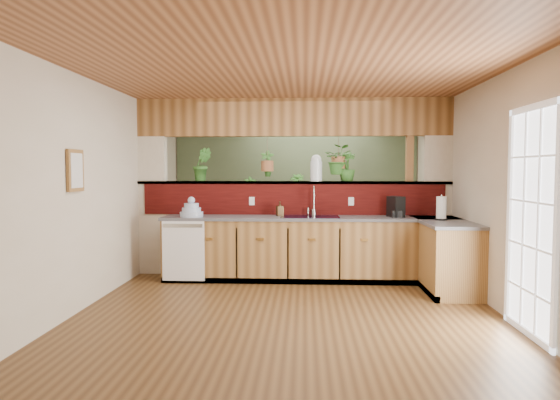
{
  "coord_description": "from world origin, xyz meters",
  "views": [
    {
      "loc": [
        0.17,
        -6.01,
        1.56
      ],
      "look_at": [
        -0.16,
        0.7,
        1.15
      ],
      "focal_mm": 32.0,
      "sensor_mm": 36.0,
      "label": 1
    }
  ],
  "objects_px": {
    "soap_dispenser": "(280,209)",
    "glass_jar": "(316,168)",
    "coffee_maker": "(396,208)",
    "faucet": "(314,200)",
    "dish_stack": "(191,211)",
    "paper_towel": "(441,209)",
    "shelving_console": "(270,226)"
  },
  "relations": [
    {
      "from": "dish_stack",
      "to": "shelving_console",
      "type": "bearing_deg",
      "value": 68.57
    },
    {
      "from": "faucet",
      "to": "shelving_console",
      "type": "xyz_separation_m",
      "value": [
        -0.77,
        2.12,
        -0.63
      ]
    },
    {
      "from": "shelving_console",
      "to": "coffee_maker",
      "type": "bearing_deg",
      "value": -45.48
    },
    {
      "from": "paper_towel",
      "to": "glass_jar",
      "type": "xyz_separation_m",
      "value": [
        -1.62,
        0.76,
        0.54
      ]
    },
    {
      "from": "coffee_maker",
      "to": "glass_jar",
      "type": "bearing_deg",
      "value": 140.82
    },
    {
      "from": "glass_jar",
      "to": "shelving_console",
      "type": "bearing_deg",
      "value": 112.98
    },
    {
      "from": "dish_stack",
      "to": "soap_dispenser",
      "type": "relative_size",
      "value": 1.55
    },
    {
      "from": "faucet",
      "to": "coffee_maker",
      "type": "distance_m",
      "value": 1.16
    },
    {
      "from": "dish_stack",
      "to": "paper_towel",
      "type": "height_order",
      "value": "paper_towel"
    },
    {
      "from": "coffee_maker",
      "to": "faucet",
      "type": "bearing_deg",
      "value": 151.67
    },
    {
      "from": "dish_stack",
      "to": "shelving_console",
      "type": "height_order",
      "value": "dish_stack"
    },
    {
      "from": "shelving_console",
      "to": "glass_jar",
      "type": "bearing_deg",
      "value": -62.53
    },
    {
      "from": "coffee_maker",
      "to": "paper_towel",
      "type": "bearing_deg",
      "value": -57.67
    },
    {
      "from": "paper_towel",
      "to": "shelving_console",
      "type": "relative_size",
      "value": 0.22
    },
    {
      "from": "coffee_maker",
      "to": "shelving_console",
      "type": "xyz_separation_m",
      "value": [
        -1.91,
        2.27,
        -0.53
      ]
    },
    {
      "from": "dish_stack",
      "to": "shelving_console",
      "type": "distance_m",
      "value": 2.62
    },
    {
      "from": "faucet",
      "to": "soap_dispenser",
      "type": "distance_m",
      "value": 0.5
    },
    {
      "from": "soap_dispenser",
      "to": "coffee_maker",
      "type": "xyz_separation_m",
      "value": [
        1.63,
        -0.09,
        0.03
      ]
    },
    {
      "from": "shelving_console",
      "to": "soap_dispenser",
      "type": "bearing_deg",
      "value": -78.09
    },
    {
      "from": "paper_towel",
      "to": "glass_jar",
      "type": "height_order",
      "value": "glass_jar"
    },
    {
      "from": "dish_stack",
      "to": "coffee_maker",
      "type": "relative_size",
      "value": 1.12
    },
    {
      "from": "soap_dispenser",
      "to": "glass_jar",
      "type": "bearing_deg",
      "value": 28.12
    },
    {
      "from": "soap_dispenser",
      "to": "dish_stack",
      "type": "bearing_deg",
      "value": -169.8
    },
    {
      "from": "soap_dispenser",
      "to": "paper_towel",
      "type": "relative_size",
      "value": 0.63
    },
    {
      "from": "faucet",
      "to": "dish_stack",
      "type": "height_order",
      "value": "faucet"
    },
    {
      "from": "soap_dispenser",
      "to": "coffee_maker",
      "type": "bearing_deg",
      "value": -3.31
    },
    {
      "from": "faucet",
      "to": "paper_towel",
      "type": "height_order",
      "value": "faucet"
    },
    {
      "from": "paper_towel",
      "to": "glass_jar",
      "type": "bearing_deg",
      "value": 154.74
    },
    {
      "from": "dish_stack",
      "to": "soap_dispenser",
      "type": "distance_m",
      "value": 1.25
    },
    {
      "from": "soap_dispenser",
      "to": "glass_jar",
      "type": "xyz_separation_m",
      "value": [
        0.52,
        0.28,
        0.58
      ]
    },
    {
      "from": "soap_dispenser",
      "to": "glass_jar",
      "type": "relative_size",
      "value": 0.54
    },
    {
      "from": "paper_towel",
      "to": "soap_dispenser",
      "type": "bearing_deg",
      "value": 167.23
    }
  ]
}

